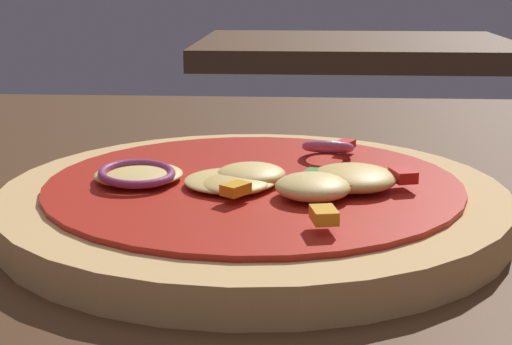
# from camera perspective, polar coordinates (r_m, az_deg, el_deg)

# --- Properties ---
(dining_table) EXTENTS (1.39, 0.83, 0.04)m
(dining_table) POSITION_cam_1_polar(r_m,az_deg,el_deg) (0.40, 7.13, -6.80)
(dining_table) COLOR #4C301C
(dining_table) RESTS_ON ground
(pizza) EXTENTS (0.26, 0.26, 0.03)m
(pizza) POSITION_cam_1_polar(r_m,az_deg,el_deg) (0.40, -0.16, -2.01)
(pizza) COLOR tan
(pizza) RESTS_ON dining_table
(background_table) EXTENTS (0.60, 0.46, 0.04)m
(background_table) POSITION_cam_1_polar(r_m,az_deg,el_deg) (1.49, 7.51, 9.17)
(background_table) COLOR #4C301C
(background_table) RESTS_ON ground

